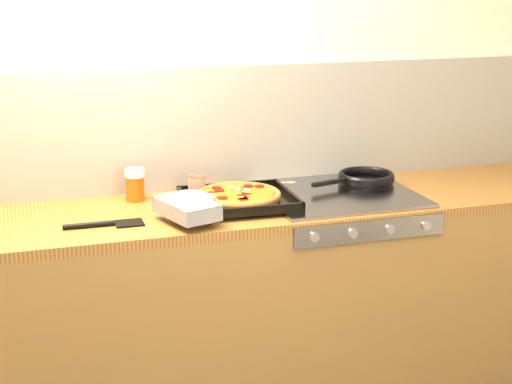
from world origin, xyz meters
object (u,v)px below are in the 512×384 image
object	(u,v)px
pizza_on_tray	(224,199)
frying_pan	(365,179)
tomato_can	(197,186)
juice_glass	(135,184)

from	to	relation	value
pizza_on_tray	frying_pan	size ratio (longest dim) A/B	1.35
frying_pan	tomato_can	distance (m)	0.71
frying_pan	juice_glass	xyz separation A→B (m)	(-0.95, 0.09, 0.03)
frying_pan	juice_glass	bearing A→B (deg)	174.64
frying_pan	pizza_on_tray	bearing A→B (deg)	-167.24
pizza_on_tray	juice_glass	size ratio (longest dim) A/B	4.33
pizza_on_tray	juice_glass	xyz separation A→B (m)	(-0.30, 0.24, 0.02)
pizza_on_tray	frying_pan	distance (m)	0.67
tomato_can	juice_glass	xyz separation A→B (m)	(-0.24, 0.05, 0.02)
pizza_on_tray	tomato_can	size ratio (longest dim) A/B	5.51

